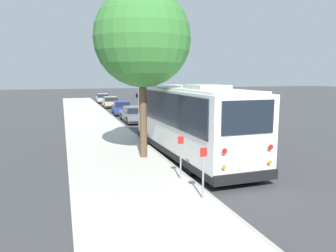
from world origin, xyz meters
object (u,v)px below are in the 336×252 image
at_px(shuttle_bus, 190,118).
at_px(parked_sedan_silver, 103,99).
at_px(street_tree, 142,32).
at_px(parked_sedan_blue, 121,108).
at_px(sign_post_far, 181,157).
at_px(sign_post_near, 203,172).
at_px(parked_sedan_tan, 110,102).
at_px(parked_sedan_gray, 134,115).

relative_size(shuttle_bus, parked_sedan_silver, 2.33).
relative_size(parked_sedan_silver, street_tree, 0.53).
bearing_deg(parked_sedan_blue, shuttle_bus, -175.87).
xyz_separation_m(parked_sedan_silver, sign_post_far, (-35.58, 1.41, 0.36)).
bearing_deg(parked_sedan_silver, parked_sedan_blue, -177.04).
xyz_separation_m(parked_sedan_blue, sign_post_near, (-23.72, 1.62, 0.37)).
distance_m(parked_sedan_tan, sign_post_far, 29.14).
distance_m(shuttle_bus, parked_sedan_blue, 18.21).
bearing_deg(street_tree, parked_sedan_gray, -10.04).
distance_m(street_tree, sign_post_far, 6.13).
distance_m(parked_sedan_tan, parked_sedan_silver, 6.49).
relative_size(parked_sedan_silver, sign_post_near, 2.70).
xyz_separation_m(parked_sedan_gray, sign_post_far, (-16.04, 1.68, 0.37)).
xyz_separation_m(shuttle_bus, parked_sedan_tan, (25.53, 0.19, -1.28)).
height_order(parked_sedan_gray, parked_sedan_silver, parked_sedan_silver).
height_order(shuttle_bus, sign_post_near, shuttle_bus).
bearing_deg(street_tree, sign_post_far, -172.37).
bearing_deg(parked_sedan_silver, sign_post_near, 179.93).
distance_m(parked_sedan_gray, sign_post_near, 18.11).
distance_m(parked_sedan_gray, sign_post_far, 16.13).
relative_size(shuttle_bus, street_tree, 1.23).
distance_m(shuttle_bus, parked_sedan_gray, 12.55).
relative_size(parked_sedan_gray, sign_post_far, 2.88).
distance_m(parked_sedan_blue, street_tree, 18.84).
bearing_deg(sign_post_near, shuttle_bus, -17.52).
relative_size(shuttle_bus, sign_post_near, 6.29).
relative_size(parked_sedan_tan, sign_post_far, 2.70).
bearing_deg(parked_sedan_blue, street_tree, 176.99).
xyz_separation_m(parked_sedan_blue, parked_sedan_tan, (7.37, 0.06, -0.01)).
bearing_deg(shuttle_bus, parked_sedan_blue, -1.31).
bearing_deg(shuttle_bus, street_tree, 83.76).
distance_m(parked_sedan_blue, parked_sedan_tan, 7.37).
height_order(parked_sedan_gray, sign_post_far, sign_post_far).
xyz_separation_m(parked_sedan_gray, parked_sedan_tan, (13.05, 0.12, -0.00)).
distance_m(parked_sedan_silver, sign_post_near, 37.60).
xyz_separation_m(parked_sedan_gray, parked_sedan_blue, (5.68, 0.05, 0.00)).
bearing_deg(parked_sedan_silver, parked_sedan_tan, -176.58).
height_order(shuttle_bus, parked_sedan_gray, shuttle_bus).
distance_m(parked_sedan_tan, sign_post_near, 31.13).
bearing_deg(shuttle_bus, sign_post_near, 160.75).
bearing_deg(parked_sedan_tan, parked_sedan_gray, -178.89).
bearing_deg(parked_sedan_gray, parked_sedan_tan, 1.11).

